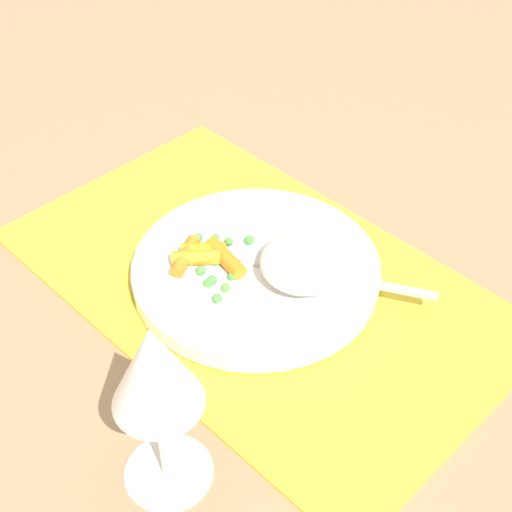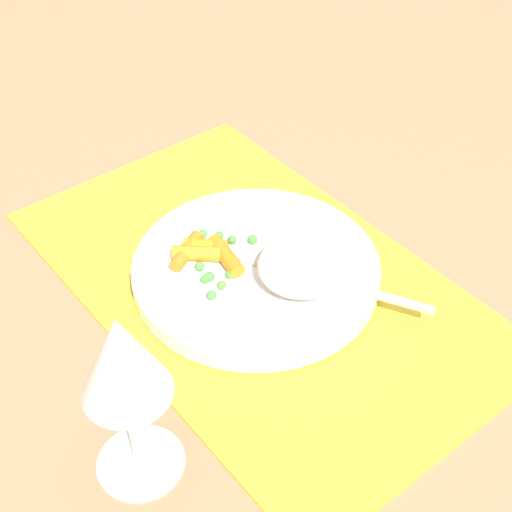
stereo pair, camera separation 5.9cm
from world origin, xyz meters
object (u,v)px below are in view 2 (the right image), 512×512
at_px(rice_mound, 303,265).
at_px(plate, 256,271).
at_px(carrot_portion, 205,252).
at_px(fork, 305,275).
at_px(wine_glass, 123,366).

bearing_deg(rice_mound, plate, 25.84).
height_order(rice_mound, carrot_portion, rice_mound).
height_order(fork, wine_glass, wine_glass).
relative_size(rice_mound, wine_glass, 0.53).
height_order(carrot_portion, fork, carrot_portion).
xyz_separation_m(rice_mound, wine_glass, (-0.06, 0.22, 0.08)).
bearing_deg(carrot_portion, wine_glass, 130.64).
xyz_separation_m(plate, wine_glass, (-0.11, 0.20, 0.11)).
bearing_deg(carrot_portion, rice_mound, -146.18).
bearing_deg(wine_glass, fork, -74.98).
relative_size(carrot_portion, fork, 0.41).
bearing_deg(plate, carrot_portion, 41.56).
relative_size(fork, wine_glass, 1.12).
bearing_deg(plate, wine_glass, 117.69).
bearing_deg(wine_glass, plate, -62.31).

